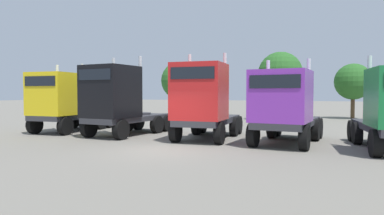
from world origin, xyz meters
name	(u,v)px	position (x,y,z in m)	size (l,w,h in m)	color
ground	(161,151)	(0.00, 0.00, 0.00)	(200.00, 200.00, 0.00)	slate
semi_truck_yellow	(62,102)	(-8.88, 3.29, 1.89)	(3.12, 6.03, 4.20)	#333338
semi_truck_black	(117,100)	(-4.67, 3.16, 2.03)	(2.74, 5.81, 4.47)	#333338
semi_truck_red	(203,101)	(0.34, 3.58, 1.99)	(3.15, 5.91, 4.44)	#333338
semi_truck_purple	(284,106)	(4.30, 3.73, 1.81)	(2.72, 5.83, 4.00)	#333338
oak_far_left	(180,81)	(-10.17, 21.47, 3.78)	(4.13, 4.13, 5.85)	#4C3823
oak_far_centre	(280,74)	(1.24, 18.48, 4.08)	(3.85, 3.85, 6.02)	#4C3823
oak_far_right	(353,82)	(7.02, 23.42, 3.47)	(3.38, 3.38, 5.17)	#4C3823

